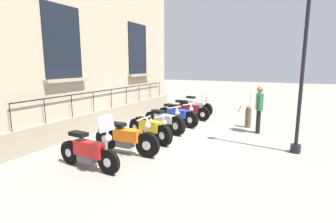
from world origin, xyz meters
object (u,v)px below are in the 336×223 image
object	(u,v)px
motorcycle_red	(89,152)
bollard	(248,117)
crowd_barrier	(251,100)
motorcycle_blue	(177,115)
motorcycle_yellow	(150,129)
motorcycle_silver	(164,121)
lamppost	(303,67)
motorcycle_orange	(126,139)
pedestrian_standing	(259,107)
motorcycle_white	(195,106)
motorcycle_maroon	(188,110)

from	to	relation	value
motorcycle_red	bollard	distance (m)	6.69
crowd_barrier	motorcycle_blue	bearing A→B (deg)	-112.49
motorcycle_yellow	motorcycle_silver	distance (m)	1.26
motorcycle_red	lamppost	distance (m)	6.07
motorcycle_orange	crowd_barrier	xyz separation A→B (m)	(2.06, 9.15, 0.12)
bollard	pedestrian_standing	world-z (taller)	pedestrian_standing
motorcycle_orange	pedestrian_standing	xyz separation A→B (m)	(3.07, 4.03, 0.55)
motorcycle_blue	motorcycle_white	xyz separation A→B (m)	(-0.14, 2.63, -0.03)
motorcycle_maroon	crowd_barrier	bearing A→B (deg)	61.29
motorcycle_white	pedestrian_standing	world-z (taller)	pedestrian_standing
motorcycle_blue	crowd_barrier	bearing A→B (deg)	67.51
motorcycle_red	crowd_barrier	xyz separation A→B (m)	(2.25, 10.45, 0.13)
motorcycle_red	motorcycle_white	world-z (taller)	motorcycle_red
motorcycle_yellow	crowd_barrier	world-z (taller)	crowd_barrier
motorcycle_silver	motorcycle_blue	bearing A→B (deg)	90.30
motorcycle_orange	motorcycle_silver	bearing A→B (deg)	92.67
motorcycle_orange	crowd_barrier	world-z (taller)	motorcycle_orange
motorcycle_red	pedestrian_standing	distance (m)	6.28
pedestrian_standing	motorcycle_silver	bearing A→B (deg)	-156.28
motorcycle_yellow	motorcycle_maroon	world-z (taller)	motorcycle_maroon
motorcycle_orange	pedestrian_standing	size ratio (longest dim) A/B	1.21
lamppost	pedestrian_standing	xyz separation A→B (m)	(-1.27, 1.83, -1.45)
motorcycle_yellow	lamppost	world-z (taller)	lamppost
motorcycle_silver	pedestrian_standing	world-z (taller)	pedestrian_standing
motorcycle_white	pedestrian_standing	xyz separation A→B (m)	(3.35, -2.46, 0.59)
bollard	pedestrian_standing	size ratio (longest dim) A/B	0.50
motorcycle_orange	crowd_barrier	bearing A→B (deg)	77.31
crowd_barrier	bollard	xyz separation A→B (m)	(0.54, -4.38, -0.13)
motorcycle_yellow	lamppost	size ratio (longest dim) A/B	0.43
motorcycle_red	motorcycle_silver	world-z (taller)	motorcycle_red
motorcycle_red	motorcycle_orange	world-z (taller)	motorcycle_red
motorcycle_yellow	bollard	bearing A→B (deg)	52.34
motorcycle_maroon	pedestrian_standing	size ratio (longest dim) A/B	1.21
motorcycle_red	pedestrian_standing	size ratio (longest dim) A/B	1.11
motorcycle_red	crowd_barrier	world-z (taller)	motorcycle_red
motorcycle_white	lamppost	distance (m)	6.62
motorcycle_red	motorcycle_maroon	distance (m)	6.45
motorcycle_silver	motorcycle_maroon	bearing A→B (deg)	90.27
motorcycle_white	lamppost	xyz separation A→B (m)	(4.62, -4.29, 2.04)
motorcycle_yellow	lamppost	xyz separation A→B (m)	(4.37, 0.84, 2.03)
crowd_barrier	motorcycle_orange	bearing A→B (deg)	-102.69
motorcycle_white	bollard	size ratio (longest dim) A/B	2.33
lamppost	motorcycle_blue	bearing A→B (deg)	159.68
bollard	lamppost	bearing A→B (deg)	-55.76
motorcycle_silver	bollard	world-z (taller)	motorcycle_silver
motorcycle_yellow	motorcycle_white	size ratio (longest dim) A/B	0.98
motorcycle_yellow	pedestrian_standing	size ratio (longest dim) A/B	1.14
motorcycle_silver	crowd_barrier	world-z (taller)	crowd_barrier
motorcycle_orange	motorcycle_maroon	xyz separation A→B (m)	(-0.13, 5.14, -0.01)
motorcycle_maroon	crowd_barrier	world-z (taller)	crowd_barrier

